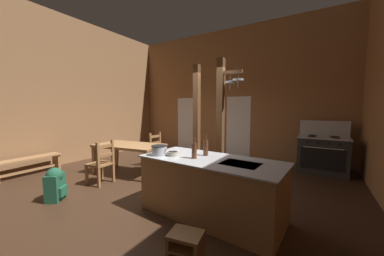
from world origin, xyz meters
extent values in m
cube|color=#382316|center=(0.00, 0.00, -0.05)|extent=(8.14, 7.89, 0.10)
cube|color=#93663F|center=(0.00, 3.61, 2.17)|extent=(8.14, 0.14, 4.35)
cube|color=#93663F|center=(-3.74, 0.00, 2.17)|extent=(0.14, 7.89, 4.35)
cube|color=white|center=(-1.65, 3.54, 1.02)|extent=(1.00, 0.01, 2.05)
cube|color=white|center=(0.37, 3.54, 1.02)|extent=(0.84, 0.01, 2.05)
cube|color=#9E7044|center=(1.36, -0.57, 0.43)|extent=(2.16, 1.05, 0.86)
cube|color=#B7BABF|center=(1.36, -0.57, 0.87)|extent=(2.22, 1.11, 0.02)
cube|color=black|center=(1.83, -0.61, 0.88)|extent=(0.55, 0.44, 0.00)
cube|color=black|center=(1.39, -0.14, 0.05)|extent=(1.99, 0.18, 0.10)
cube|color=#2A2A2A|center=(2.84, 2.85, 0.45)|extent=(1.11, 0.78, 0.90)
cube|color=black|center=(2.84, 2.47, 0.42)|extent=(0.94, 0.02, 0.52)
cylinder|color=#B7BABF|center=(2.84, 2.44, 0.70)|extent=(0.83, 0.04, 0.02)
cube|color=#B7BABF|center=(2.84, 2.85, 0.92)|extent=(1.15, 0.82, 0.03)
cube|color=#B7BABF|center=(2.85, 3.21, 1.12)|extent=(1.14, 0.06, 0.40)
cylinder|color=black|center=(3.09, 2.70, 0.94)|extent=(0.20, 0.20, 0.01)
cylinder|color=black|center=(2.59, 2.70, 0.94)|extent=(0.20, 0.20, 0.01)
cylinder|color=black|center=(3.09, 3.00, 0.94)|extent=(0.20, 0.20, 0.01)
cylinder|color=black|center=(2.60, 3.01, 0.94)|extent=(0.20, 0.20, 0.01)
cylinder|color=black|center=(3.17, 2.45, 0.82)|extent=(0.04, 0.03, 0.04)
cylinder|color=black|center=(2.95, 2.45, 0.82)|extent=(0.04, 0.03, 0.04)
cylinder|color=black|center=(2.73, 2.45, 0.82)|extent=(0.04, 0.03, 0.04)
cylinder|color=black|center=(2.51, 2.46, 0.82)|extent=(0.04, 0.03, 0.04)
cube|color=brown|center=(0.91, 0.79, 1.35)|extent=(0.14, 0.14, 2.70)
cube|color=brown|center=(1.10, 0.79, 2.39)|extent=(0.53, 0.08, 0.06)
cylinder|color=#B7BABF|center=(1.11, 0.79, 2.30)|extent=(0.01, 0.01, 0.18)
cylinder|color=#B7BABF|center=(1.11, 0.79, 2.18)|extent=(0.21, 0.21, 0.04)
cylinder|color=#B7BABF|center=(1.11, 0.79, 2.10)|extent=(0.02, 0.02, 0.14)
cylinder|color=#B7BABF|center=(1.29, 0.79, 2.31)|extent=(0.01, 0.01, 0.15)
cylinder|color=#B7BABF|center=(1.29, 0.79, 2.22)|extent=(0.22, 0.22, 0.04)
cylinder|color=#B7BABF|center=(1.29, 0.79, 2.14)|extent=(0.02, 0.02, 0.14)
cube|color=brown|center=(0.14, 1.10, 1.35)|extent=(0.14, 0.14, 2.70)
cube|color=olive|center=(1.55, -1.56, 0.28)|extent=(0.40, 0.34, 0.04)
cube|color=olive|center=(1.39, -1.59, 0.13)|extent=(0.09, 0.28, 0.26)
cube|color=olive|center=(1.71, -1.53, 0.13)|extent=(0.09, 0.28, 0.26)
cube|color=olive|center=(1.55, -1.56, 0.14)|extent=(0.37, 0.33, 0.03)
cube|color=#9E7044|center=(-1.34, 0.26, 0.71)|extent=(1.81, 1.14, 0.06)
cube|color=#9E7044|center=(-2.18, 0.53, 0.34)|extent=(0.09, 0.09, 0.68)
cube|color=#9E7044|center=(-0.62, 0.76, 0.34)|extent=(0.09, 0.09, 0.68)
cube|color=#9E7044|center=(-2.07, -0.24, 0.34)|extent=(0.09, 0.09, 0.68)
cube|color=#9E7044|center=(-0.50, -0.01, 0.34)|extent=(0.09, 0.09, 0.68)
cube|color=olive|center=(-1.33, -0.59, 0.43)|extent=(0.47, 0.47, 0.04)
cube|color=olive|center=(-1.51, -0.80, 0.21)|extent=(0.05, 0.05, 0.41)
cube|color=olive|center=(-1.53, -0.42, 0.21)|extent=(0.05, 0.05, 0.41)
cube|color=olive|center=(-1.13, -0.77, 0.47)|extent=(0.05, 0.05, 0.95)
cube|color=olive|center=(-1.16, -0.39, 0.47)|extent=(0.05, 0.05, 0.95)
cube|color=olive|center=(-1.14, -0.58, 0.84)|extent=(0.06, 0.38, 0.07)
cube|color=olive|center=(-1.14, -0.58, 0.65)|extent=(0.06, 0.38, 0.07)
cube|color=olive|center=(-1.10, 1.16, 0.43)|extent=(0.47, 0.47, 0.04)
cube|color=olive|center=(-0.90, 1.34, 0.21)|extent=(0.05, 0.05, 0.41)
cube|color=olive|center=(-0.93, 0.96, 0.21)|extent=(0.05, 0.05, 0.41)
cube|color=olive|center=(-1.28, 1.37, 0.47)|extent=(0.05, 0.05, 0.95)
cube|color=olive|center=(-1.31, 0.99, 0.47)|extent=(0.05, 0.05, 0.95)
cube|color=olive|center=(-1.29, 1.18, 0.84)|extent=(0.06, 0.38, 0.07)
cube|color=olive|center=(-1.29, 1.18, 0.65)|extent=(0.06, 0.38, 0.07)
cube|color=#9E7044|center=(-3.32, -1.17, 0.42)|extent=(0.38, 1.39, 0.04)
cube|color=#9E7044|center=(-3.33, -0.54, 0.20)|extent=(0.31, 0.06, 0.40)
cube|color=#9E7044|center=(-3.32, -1.17, 0.12)|extent=(0.08, 1.19, 0.06)
cube|color=#1E5138|center=(-1.24, -1.55, 0.24)|extent=(0.37, 0.39, 0.48)
cube|color=#1E5138|center=(-1.14, -1.48, 0.17)|extent=(0.18, 0.22, 0.17)
cylinder|color=black|center=(-1.40, -1.55, 0.24)|extent=(0.06, 0.06, 0.38)
cylinder|color=black|center=(-1.29, -1.70, 0.24)|extent=(0.06, 0.06, 0.38)
sphere|color=#1E5138|center=(-1.24, -1.55, 0.46)|extent=(0.38, 0.38, 0.27)
cylinder|color=#B7BABF|center=(0.52, -0.77, 0.96)|extent=(0.25, 0.25, 0.15)
cylinder|color=black|center=(0.52, -0.77, 1.04)|extent=(0.26, 0.26, 0.01)
cylinder|color=#B7BABF|center=(0.38, -0.77, 1.00)|extent=(0.05, 0.02, 0.02)
cylinder|color=#B7BABF|center=(0.66, -0.77, 1.00)|extent=(0.05, 0.02, 0.02)
cylinder|color=#B2A893|center=(0.74, -0.70, 0.92)|extent=(0.18, 0.18, 0.06)
cylinder|color=black|center=(0.74, -0.70, 0.95)|extent=(0.15, 0.15, 0.00)
cylinder|color=#56331E|center=(1.13, -0.67, 1.00)|extent=(0.08, 0.08, 0.24)
cylinder|color=#56331E|center=(1.13, -0.67, 1.16)|extent=(0.03, 0.03, 0.08)
cylinder|color=#56331E|center=(1.19, -0.41, 1.01)|extent=(0.08, 0.08, 0.25)
cylinder|color=#56331E|center=(1.19, -0.41, 1.18)|extent=(0.03, 0.03, 0.09)
camera|label=1|loc=(2.72, -3.34, 1.64)|focal=19.45mm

